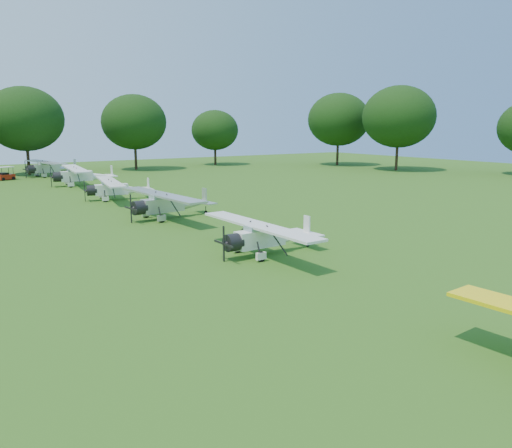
{
  "coord_description": "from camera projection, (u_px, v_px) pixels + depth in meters",
  "views": [
    {
      "loc": [
        -15.03,
        -24.24,
        7.18
      ],
      "look_at": [
        1.12,
        0.16,
        1.4
      ],
      "focal_mm": 35.0,
      "sensor_mm": 36.0,
      "label": 1
    }
  ],
  "objects": [
    {
      "name": "ground",
      "position": [
        242.0,
        250.0,
        29.36
      ],
      "size": [
        160.0,
        160.0,
        0.0
      ],
      "primitive_type": "plane",
      "color": "#205114",
      "rests_on": "ground"
    },
    {
      "name": "tree_belt",
      "position": [
        290.0,
        111.0,
        29.87
      ],
      "size": [
        137.36,
        130.27,
        14.52
      ],
      "color": "black",
      "rests_on": "ground"
    },
    {
      "name": "aircraft_3",
      "position": [
        267.0,
        234.0,
        28.18
      ],
      "size": [
        6.22,
        9.88,
        1.95
      ],
      "rotation": [
        0.0,
        0.0,
        0.02
      ],
      "color": "white",
      "rests_on": "ground"
    },
    {
      "name": "aircraft_4",
      "position": [
        169.0,
        202.0,
        39.13
      ],
      "size": [
        6.98,
        11.12,
        2.18
      ],
      "rotation": [
        0.0,
        0.0,
        0.09
      ],
      "color": "silver",
      "rests_on": "ground"
    },
    {
      "name": "aircraft_5",
      "position": [
        116.0,
        187.0,
        49.08
      ],
      "size": [
        6.63,
        10.5,
        2.06
      ],
      "rotation": [
        0.0,
        0.0,
        -0.16
      ],
      "color": "white",
      "rests_on": "ground"
    },
    {
      "name": "aircraft_6",
      "position": [
        81.0,
        174.0,
        60.56
      ],
      "size": [
        7.63,
        12.14,
        2.39
      ],
      "rotation": [
        0.0,
        0.0,
        -0.1
      ],
      "color": "white",
      "rests_on": "ground"
    },
    {
      "name": "aircraft_7",
      "position": [
        50.0,
        167.0,
        71.55
      ],
      "size": [
        7.64,
        12.09,
        2.38
      ],
      "rotation": [
        0.0,
        0.0,
        0.17
      ],
      "color": "silver",
      "rests_on": "ground"
    },
    {
      "name": "golf_cart",
      "position": [
        5.0,
        176.0,
        66.87
      ],
      "size": [
        2.39,
        1.97,
        1.78
      ],
      "rotation": [
        0.0,
        0.0,
        0.43
      ],
      "color": "#A11D0B",
      "rests_on": "ground"
    }
  ]
}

